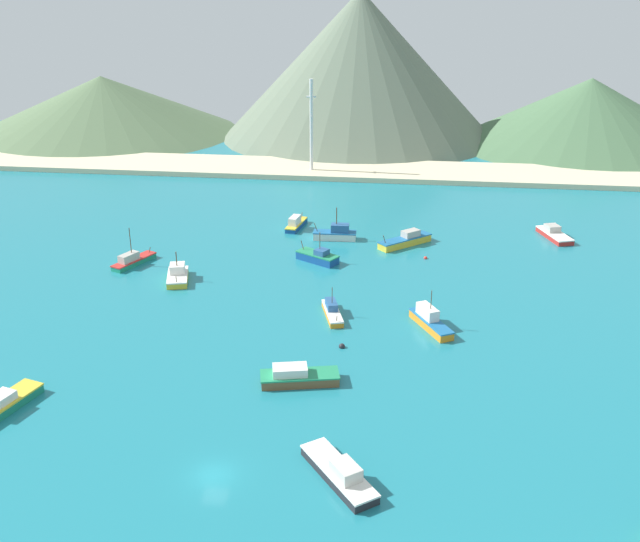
{
  "coord_description": "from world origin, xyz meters",
  "views": [
    {
      "loc": [
        17.48,
        -56.99,
        45.91
      ],
      "look_at": [
        4.03,
        52.79,
        0.32
      ],
      "focal_mm": 41.1,
      "sensor_mm": 36.0,
      "label": 1
    }
  ],
  "objects": [
    {
      "name": "ground",
      "position": [
        0.0,
        30.0,
        -0.25
      ],
      "size": [
        260.0,
        280.0,
        0.5
      ],
      "color": "teal"
    },
    {
      "name": "fishing_boat_0",
      "position": [
        7.71,
        37.05,
        0.72
      ],
      "size": [
        4.0,
        8.13,
        4.44
      ],
      "color": "orange",
      "rests_on": "ground"
    },
    {
      "name": "fishing_boat_1",
      "position": [
        -27.66,
        52.47,
        0.82
      ],
      "size": [
        5.52,
        8.81,
        6.56
      ],
      "color": "#198466",
      "rests_on": "ground"
    },
    {
      "name": "fishing_boat_2",
      "position": [
        21.53,
        35.08,
        1.05
      ],
      "size": [
        6.19,
        8.94,
        5.58
      ],
      "color": "orange",
      "rests_on": "ground"
    },
    {
      "name": "fishing_boat_4",
      "position": [
        -18.16,
        47.01,
        0.88
      ],
      "size": [
        4.87,
        7.77,
        4.78
      ],
      "color": "gold",
      "rests_on": "ground"
    },
    {
      "name": "fishing_boat_5",
      "position": [
        4.97,
        69.23,
        1.09
      ],
      "size": [
        7.96,
        2.88,
        6.08
      ],
      "color": "silver",
      "rests_on": "ground"
    },
    {
      "name": "fishing_boat_6",
      "position": [
        3.07,
        57.73,
        0.88
      ],
      "size": [
        7.8,
        6.21,
        5.35
      ],
      "color": "#14478C",
      "rests_on": "ground"
    },
    {
      "name": "fishing_boat_7",
      "position": [
        17.74,
        67.71,
        0.91
      ],
      "size": [
        9.73,
        9.14,
        2.89
      ],
      "color": "gold",
      "rests_on": "ground"
    },
    {
      "name": "fishing_boat_8",
      "position": [
        -3.3,
        74.54,
        0.92
      ],
      "size": [
        3.33,
        8.2,
        2.5
      ],
      "color": "#14478C",
      "rests_on": "ground"
    },
    {
      "name": "fishing_boat_9",
      "position": [
        12.36,
        0.84,
        0.81
      ],
      "size": [
        8.56,
        10.13,
        2.45
      ],
      "color": "#232328",
      "rests_on": "ground"
    },
    {
      "name": "fishing_boat_10",
      "position": [
        5.57,
        18.22,
        0.88
      ],
      "size": [
        9.87,
        5.08,
        2.3
      ],
      "color": "brown",
      "rests_on": "ground"
    },
    {
      "name": "fishing_boat_12",
      "position": [
        -26.33,
        8.75,
        0.79
      ],
      "size": [
        5.18,
        9.1,
        2.1
      ],
      "color": "#198466",
      "rests_on": "ground"
    },
    {
      "name": "fishing_boat_13",
      "position": [
        44.97,
        74.99,
        0.72
      ],
      "size": [
        5.8,
        9.55,
        2.15
      ],
      "color": "red",
      "rests_on": "ground"
    },
    {
      "name": "buoy_0",
      "position": [
        21.26,
        61.29,
        0.11
      ],
      "size": [
        0.63,
        0.63,
        0.63
      ],
      "color": "red",
      "rests_on": "ground"
    },
    {
      "name": "buoy_1",
      "position": [
        9.99,
        27.73,
        0.14
      ],
      "size": [
        0.82,
        0.82,
        0.82
      ],
      "color": "#232328",
      "rests_on": "ground"
    },
    {
      "name": "beach_strip",
      "position": [
        0.0,
        117.59,
        0.6
      ],
      "size": [
        247.0,
        18.33,
        1.2
      ],
      "primitive_type": "cube",
      "color": "beige",
      "rests_on": "ground"
    },
    {
      "name": "hill_west",
      "position": [
        -74.41,
        155.95,
        8.39
      ],
      "size": [
        80.11,
        80.11,
        16.79
      ],
      "color": "#56704C",
      "rests_on": "ground"
    },
    {
      "name": "hill_central",
      "position": [
        2.32,
        159.69,
        20.49
      ],
      "size": [
        79.8,
        79.8,
        40.98
      ],
      "color": "#60705B",
      "rests_on": "ground"
    },
    {
      "name": "hill_east",
      "position": [
        66.55,
        155.13,
        9.31
      ],
      "size": [
        72.1,
        72.1,
        18.62
      ],
      "color": "#476B47",
      "rests_on": "ground"
    },
    {
      "name": "radio_tower",
      "position": [
        -5.57,
        114.44,
        11.55
      ],
      "size": [
        2.27,
        1.81,
        22.65
      ],
      "color": "silver",
      "rests_on": "ground"
    }
  ]
}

